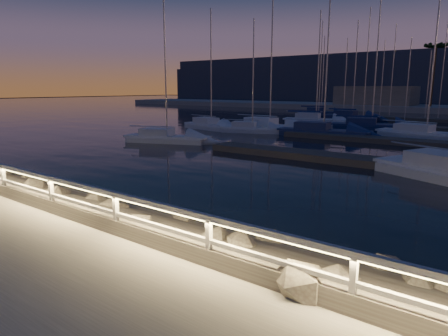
{
  "coord_description": "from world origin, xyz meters",
  "views": [
    {
      "loc": [
        5.93,
        -5.97,
        3.59
      ],
      "look_at": [
        -1.65,
        4.0,
        1.07
      ],
      "focal_mm": 32.0,
      "sensor_mm": 36.0,
      "label": 1
    }
  ],
  "objects_px": {
    "sailboat_b": "(165,137)",
    "sailboat_k": "(370,125)",
    "sailboat_e": "(210,125)",
    "sailboat_f": "(321,131)",
    "sailboat_i": "(314,120)",
    "sailboat_j": "(268,126)",
    "sailboat_g": "(424,133)",
    "guard_rail": "(171,218)",
    "sailboat_a": "(251,128)",
    "sailboat_n": "(351,116)",
    "sailboat_m": "(320,112)"
  },
  "relations": [
    {
      "from": "sailboat_b",
      "to": "sailboat_j",
      "type": "xyz_separation_m",
      "value": [
        1.92,
        12.37,
        0.06
      ]
    },
    {
      "from": "sailboat_e",
      "to": "sailboat_j",
      "type": "relative_size",
      "value": 0.84
    },
    {
      "from": "sailboat_a",
      "to": "sailboat_i",
      "type": "xyz_separation_m",
      "value": [
        0.73,
        12.55,
        0.06
      ]
    },
    {
      "from": "sailboat_a",
      "to": "sailboat_i",
      "type": "distance_m",
      "value": 12.58
    },
    {
      "from": "sailboat_i",
      "to": "sailboat_f",
      "type": "bearing_deg",
      "value": -75.27
    },
    {
      "from": "sailboat_b",
      "to": "sailboat_j",
      "type": "height_order",
      "value": "sailboat_j"
    },
    {
      "from": "sailboat_g",
      "to": "sailboat_n",
      "type": "bearing_deg",
      "value": 136.31
    },
    {
      "from": "sailboat_n",
      "to": "sailboat_k",
      "type": "bearing_deg",
      "value": -60.5
    },
    {
      "from": "sailboat_j",
      "to": "sailboat_k",
      "type": "relative_size",
      "value": 1.04
    },
    {
      "from": "sailboat_f",
      "to": "sailboat_i",
      "type": "height_order",
      "value": "sailboat_f"
    },
    {
      "from": "sailboat_b",
      "to": "sailboat_n",
      "type": "bearing_deg",
      "value": 63.04
    },
    {
      "from": "sailboat_k",
      "to": "sailboat_b",
      "type": "bearing_deg",
      "value": -129.72
    },
    {
      "from": "sailboat_f",
      "to": "sailboat_n",
      "type": "relative_size",
      "value": 1.06
    },
    {
      "from": "guard_rail",
      "to": "sailboat_g",
      "type": "distance_m",
      "value": 31.19
    },
    {
      "from": "sailboat_k",
      "to": "sailboat_n",
      "type": "xyz_separation_m",
      "value": [
        -6.19,
        11.71,
        0.0
      ]
    },
    {
      "from": "sailboat_k",
      "to": "sailboat_m",
      "type": "bearing_deg",
      "value": 113.14
    },
    {
      "from": "sailboat_a",
      "to": "sailboat_k",
      "type": "relative_size",
      "value": 0.77
    },
    {
      "from": "guard_rail",
      "to": "sailboat_g",
      "type": "xyz_separation_m",
      "value": [
        -0.92,
        31.16,
        -0.95
      ]
    },
    {
      "from": "sailboat_j",
      "to": "sailboat_k",
      "type": "bearing_deg",
      "value": 45.65
    },
    {
      "from": "sailboat_f",
      "to": "sailboat_n",
      "type": "bearing_deg",
      "value": 94.82
    },
    {
      "from": "sailboat_a",
      "to": "sailboat_g",
      "type": "height_order",
      "value": "sailboat_g"
    },
    {
      "from": "sailboat_e",
      "to": "sailboat_k",
      "type": "distance_m",
      "value": 16.4
    },
    {
      "from": "sailboat_f",
      "to": "sailboat_g",
      "type": "bearing_deg",
      "value": 19.5
    },
    {
      "from": "sailboat_e",
      "to": "sailboat_f",
      "type": "xyz_separation_m",
      "value": [
        11.59,
        1.3,
        0.02
      ]
    },
    {
      "from": "sailboat_f",
      "to": "sailboat_j",
      "type": "xyz_separation_m",
      "value": [
        -6.13,
        1.13,
        0.01
      ]
    },
    {
      "from": "sailboat_j",
      "to": "sailboat_n",
      "type": "xyz_separation_m",
      "value": [
        1.46,
        19.14,
        -0.03
      ]
    },
    {
      "from": "sailboat_a",
      "to": "sailboat_n",
      "type": "xyz_separation_m",
      "value": [
        1.84,
        21.7,
        0.03
      ]
    },
    {
      "from": "sailboat_g",
      "to": "sailboat_m",
      "type": "height_order",
      "value": "sailboat_g"
    },
    {
      "from": "sailboat_a",
      "to": "sailboat_e",
      "type": "xyz_separation_m",
      "value": [
        -5.07,
        0.13,
        0.03
      ]
    },
    {
      "from": "sailboat_m",
      "to": "sailboat_f",
      "type": "bearing_deg",
      "value": -86.82
    },
    {
      "from": "sailboat_f",
      "to": "sailboat_m",
      "type": "relative_size",
      "value": 1.13
    },
    {
      "from": "sailboat_j",
      "to": "sailboat_k",
      "type": "distance_m",
      "value": 10.67
    },
    {
      "from": "sailboat_b",
      "to": "sailboat_f",
      "type": "relative_size",
      "value": 0.84
    },
    {
      "from": "sailboat_a",
      "to": "sailboat_k",
      "type": "distance_m",
      "value": 12.82
    },
    {
      "from": "sailboat_b",
      "to": "sailboat_i",
      "type": "relative_size",
      "value": 0.89
    },
    {
      "from": "sailboat_i",
      "to": "sailboat_m",
      "type": "height_order",
      "value": "sailboat_i"
    },
    {
      "from": "sailboat_k",
      "to": "sailboat_n",
      "type": "distance_m",
      "value": 13.24
    },
    {
      "from": "sailboat_f",
      "to": "sailboat_g",
      "type": "xyz_separation_m",
      "value": [
        7.52,
        3.94,
        -0.02
      ]
    },
    {
      "from": "sailboat_f",
      "to": "sailboat_j",
      "type": "distance_m",
      "value": 6.23
    },
    {
      "from": "sailboat_b",
      "to": "sailboat_e",
      "type": "xyz_separation_m",
      "value": [
        -3.53,
        9.94,
        0.03
      ]
    },
    {
      "from": "guard_rail",
      "to": "sailboat_j",
      "type": "distance_m",
      "value": 31.89
    },
    {
      "from": "sailboat_m",
      "to": "sailboat_j",
      "type": "bearing_deg",
      "value": -98.43
    },
    {
      "from": "sailboat_g",
      "to": "sailboat_a",
      "type": "bearing_deg",
      "value": -149.47
    },
    {
      "from": "sailboat_a",
      "to": "sailboat_g",
      "type": "distance_m",
      "value": 15.02
    },
    {
      "from": "sailboat_a",
      "to": "sailboat_g",
      "type": "xyz_separation_m",
      "value": [
        14.03,
        5.37,
        0.03
      ]
    },
    {
      "from": "guard_rail",
      "to": "sailboat_a",
      "type": "height_order",
      "value": "sailboat_a"
    },
    {
      "from": "sailboat_a",
      "to": "sailboat_m",
      "type": "relative_size",
      "value": 0.87
    },
    {
      "from": "guard_rail",
      "to": "sailboat_k",
      "type": "distance_m",
      "value": 36.46
    },
    {
      "from": "guard_rail",
      "to": "sailboat_b",
      "type": "height_order",
      "value": "sailboat_b"
    },
    {
      "from": "sailboat_b",
      "to": "sailboat_k",
      "type": "xyz_separation_m",
      "value": [
        9.57,
        19.8,
        0.03
      ]
    }
  ]
}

